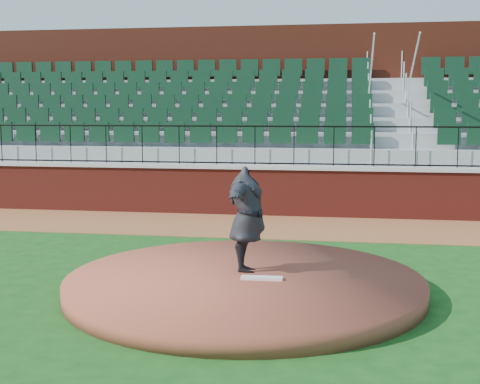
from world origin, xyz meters
The scene contains 10 objects.
ground centered at (0.00, 0.00, 0.00)m, with size 90.00×90.00×0.00m, color #134314.
warning_track centered at (0.00, 5.40, 0.01)m, with size 34.00×3.20×0.01m, color brown.
field_wall centered at (0.00, 7.00, 0.60)m, with size 34.00×0.35×1.20m, color maroon.
wall_cap centered at (0.00, 7.00, 1.25)m, with size 34.00×0.45×0.10m, color #B7B7B7.
wall_railing centered at (0.00, 7.00, 1.80)m, with size 34.00×0.05×1.00m, color black, non-canonical shape.
seating_stands centered at (0.00, 9.72, 2.30)m, with size 34.00×5.10×4.60m, color gray, non-canonical shape.
concourse_wall centered at (0.00, 12.52, 2.75)m, with size 34.00×0.50×5.50m, color maroon.
pitchers_mound centered at (0.34, -0.18, 0.12)m, with size 5.35×5.35×0.25m, color brown.
pitching_rubber centered at (0.62, -0.34, 0.27)m, with size 0.61×0.15×0.04m, color white.
pitcher centered at (0.33, 0.11, 1.06)m, with size 2.00×0.54×1.63m, color black.
Camera 1 is at (1.79, -9.53, 2.73)m, focal length 48.47 mm.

